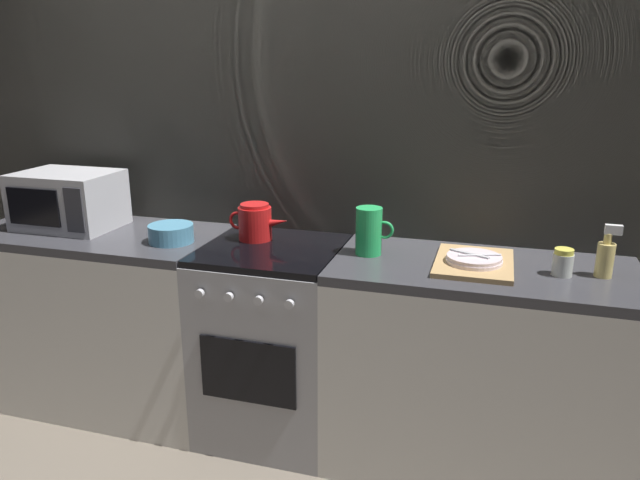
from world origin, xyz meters
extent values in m
plane|color=#6B6054|center=(0.00, 0.00, 0.00)|extent=(8.00, 8.00, 0.00)
cube|color=#B2AD9E|center=(0.00, 0.33, 1.20)|extent=(3.60, 0.05, 2.40)
cube|color=silver|center=(0.00, 0.30, 1.20)|extent=(3.58, 0.01, 2.39)
cube|color=silver|center=(-0.90, 0.00, 0.43)|extent=(1.20, 0.60, 0.86)
cube|color=#38383D|center=(-0.90, 0.00, 0.88)|extent=(1.20, 0.60, 0.04)
cube|color=#9E9EA3|center=(0.00, 0.00, 0.43)|extent=(0.60, 0.60, 0.87)
cube|color=black|center=(0.00, 0.00, 0.89)|extent=(0.59, 0.59, 0.03)
cube|color=black|center=(0.00, -0.30, 0.45)|extent=(0.42, 0.01, 0.28)
cylinder|color=#B7B7BC|center=(-0.19, -0.32, 0.78)|extent=(0.04, 0.02, 0.04)
cylinder|color=#B7B7BC|center=(-0.06, -0.32, 0.78)|extent=(0.04, 0.02, 0.04)
cylinder|color=#B7B7BC|center=(0.06, -0.32, 0.78)|extent=(0.04, 0.02, 0.04)
cylinder|color=#B7B7BC|center=(0.19, -0.32, 0.78)|extent=(0.04, 0.02, 0.04)
cube|color=silver|center=(0.90, 0.00, 0.43)|extent=(1.20, 0.60, 0.86)
cube|color=#38383D|center=(0.90, 0.00, 0.88)|extent=(1.20, 0.60, 0.04)
cube|color=#B2B2B7|center=(-1.06, 0.03, 1.04)|extent=(0.46, 0.34, 0.27)
cube|color=black|center=(-1.11, -0.15, 1.04)|extent=(0.28, 0.01, 0.17)
cube|color=#333338|center=(-0.89, -0.15, 1.04)|extent=(0.09, 0.01, 0.21)
cylinder|color=red|center=(-0.11, 0.09, 0.98)|extent=(0.15, 0.15, 0.15)
cylinder|color=red|center=(-0.11, 0.09, 1.06)|extent=(0.13, 0.13, 0.02)
cone|color=red|center=(0.00, 0.09, 0.99)|extent=(0.10, 0.04, 0.05)
torus|color=red|center=(-0.20, 0.09, 0.98)|extent=(0.08, 0.01, 0.08)
cylinder|color=teal|center=(-0.46, -0.06, 0.94)|extent=(0.20, 0.20, 0.08)
cylinder|color=green|center=(0.43, 0.02, 1.00)|extent=(0.11, 0.11, 0.20)
torus|color=green|center=(0.49, 0.02, 1.01)|extent=(0.08, 0.01, 0.08)
cube|color=tan|center=(0.86, 0.00, 0.91)|extent=(0.30, 0.40, 0.02)
cylinder|color=silver|center=(0.86, -0.02, 0.93)|extent=(0.22, 0.22, 0.01)
cylinder|color=silver|center=(0.86, -0.02, 0.94)|extent=(0.21, 0.21, 0.01)
cylinder|color=silver|center=(0.88, -0.02, 0.95)|extent=(0.16, 0.07, 0.01)
cube|color=silver|center=(0.84, -0.01, 0.95)|extent=(0.16, 0.09, 0.00)
cylinder|color=silver|center=(1.18, -0.02, 0.94)|extent=(0.08, 0.08, 0.08)
cylinder|color=#D8D14C|center=(1.18, -0.02, 0.99)|extent=(0.07, 0.07, 0.02)
cylinder|color=#E5CC72|center=(1.33, 0.01, 0.97)|extent=(0.06, 0.06, 0.13)
cylinder|color=#E5CC72|center=(1.33, 0.01, 1.05)|extent=(0.03, 0.03, 0.04)
cube|color=white|center=(1.35, 0.01, 1.08)|extent=(0.06, 0.02, 0.04)
camera|label=1|loc=(0.92, -2.35, 1.69)|focal=33.82mm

